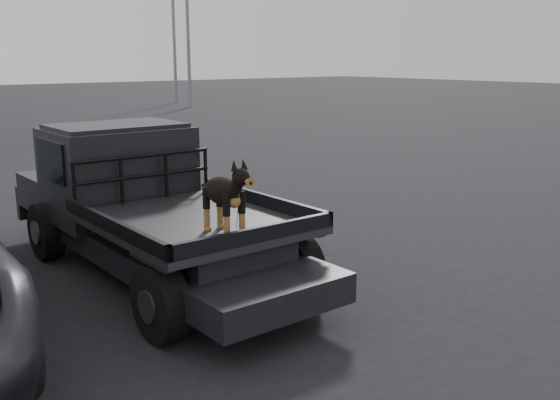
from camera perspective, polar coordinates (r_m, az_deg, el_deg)
ground at (r=6.90m, az=-3.64°, el=-9.64°), size 120.00×120.00×0.00m
flatbed_ute at (r=7.83m, az=-11.38°, el=-3.53°), size 2.00×5.40×0.92m
ute_cab at (r=8.48m, az=-14.62°, el=3.80°), size 1.72×1.30×0.88m
headache_rack at (r=7.83m, az=-12.30°, el=1.97°), size 1.80×0.08×0.55m
dog at (r=6.19m, az=-5.16°, el=0.25°), size 0.32×0.60×0.74m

